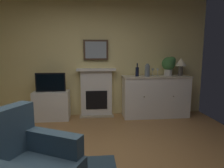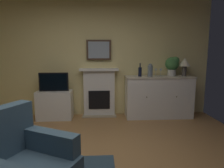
# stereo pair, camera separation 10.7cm
# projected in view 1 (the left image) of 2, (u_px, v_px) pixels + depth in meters

# --- Properties ---
(wall_rear) EXTENTS (5.39, 0.06, 2.73)m
(wall_rear) POSITION_uv_depth(u_px,v_px,m) (90.00, 56.00, 4.50)
(wall_rear) COLOR #EAD68C
(wall_rear) RESTS_ON ground_plane
(fireplace_unit) EXTENTS (0.87, 0.30, 1.10)m
(fireplace_unit) POSITION_uv_depth(u_px,v_px,m) (96.00, 92.00, 4.51)
(fireplace_unit) COLOR white
(fireplace_unit) RESTS_ON ground_plane
(framed_picture) EXTENTS (0.55, 0.04, 0.45)m
(framed_picture) POSITION_uv_depth(u_px,v_px,m) (96.00, 50.00, 4.41)
(framed_picture) COLOR #473323
(sideboard_cabinet) EXTENTS (1.50, 0.49, 0.93)m
(sideboard_cabinet) POSITION_uv_depth(u_px,v_px,m) (155.00, 96.00, 4.48)
(sideboard_cabinet) COLOR white
(sideboard_cabinet) RESTS_ON ground_plane
(table_lamp) EXTENTS (0.26, 0.26, 0.40)m
(table_lamp) POSITION_uv_depth(u_px,v_px,m) (181.00, 63.00, 4.42)
(table_lamp) COLOR #4C4742
(table_lamp) RESTS_ON sideboard_cabinet
(wine_bottle) EXTENTS (0.08, 0.08, 0.29)m
(wine_bottle) POSITION_uv_depth(u_px,v_px,m) (137.00, 71.00, 4.32)
(wine_bottle) COLOR black
(wine_bottle) RESTS_ON sideboard_cabinet
(wine_glass_left) EXTENTS (0.07, 0.07, 0.16)m
(wine_glass_left) POSITION_uv_depth(u_px,v_px,m) (153.00, 70.00, 4.40)
(wine_glass_left) COLOR silver
(wine_glass_left) RESTS_ON sideboard_cabinet
(wine_glass_center) EXTENTS (0.07, 0.07, 0.16)m
(wine_glass_center) POSITION_uv_depth(u_px,v_px,m) (158.00, 70.00, 4.40)
(wine_glass_center) COLOR silver
(wine_glass_center) RESTS_ON sideboard_cabinet
(vase_decorative) EXTENTS (0.11, 0.11, 0.28)m
(vase_decorative) POSITION_uv_depth(u_px,v_px,m) (147.00, 70.00, 4.31)
(vase_decorative) COLOR slate
(vase_decorative) RESTS_ON sideboard_cabinet
(tv_cabinet) EXTENTS (0.75, 0.42, 0.62)m
(tv_cabinet) POSITION_uv_depth(u_px,v_px,m) (52.00, 105.00, 4.30)
(tv_cabinet) COLOR white
(tv_cabinet) RESTS_ON ground_plane
(tv_set) EXTENTS (0.62, 0.07, 0.40)m
(tv_set) POSITION_uv_depth(u_px,v_px,m) (51.00, 82.00, 4.19)
(tv_set) COLOR black
(tv_set) RESTS_ON tv_cabinet
(potted_plant_small) EXTENTS (0.30, 0.30, 0.43)m
(potted_plant_small) POSITION_uv_depth(u_px,v_px,m) (169.00, 64.00, 4.44)
(potted_plant_small) COLOR beige
(potted_plant_small) RESTS_ON sideboard_cabinet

